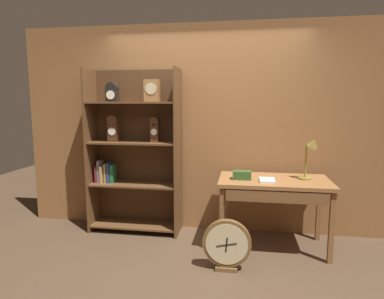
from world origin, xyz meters
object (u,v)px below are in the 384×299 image
toolbox_small (242,175)px  round_clock_large (227,245)px  bookshelf (133,151)px  open_repair_manual (267,180)px  desk_lamp (310,154)px  workbench (274,188)px

toolbox_small → round_clock_large: toolbox_small is taller
bookshelf → open_repair_manual: 1.69m
desk_lamp → toolbox_small: desk_lamp is taller
desk_lamp → round_clock_large: desk_lamp is taller
workbench → round_clock_large: 0.87m
bookshelf → desk_lamp: bearing=-6.6°
bookshelf → toolbox_small: 1.41m
round_clock_large → toolbox_small: bearing=76.5°
workbench → bookshelf: bearing=170.3°
workbench → desk_lamp: size_ratio=2.54×
bookshelf → round_clock_large: 1.69m
bookshelf → toolbox_small: bookshelf is taller
toolbox_small → open_repair_manual: size_ratio=0.91×
bookshelf → round_clock_large: (1.23, -0.87, -0.77)m
bookshelf → open_repair_manual: size_ratio=9.28×
toolbox_small → workbench: bearing=5.7°
workbench → toolbox_small: size_ratio=6.05×
bookshelf → workbench: size_ratio=1.69×
round_clock_large → bookshelf: bearing=144.7°
bookshelf → open_repair_manual: bookshelf is taller
bookshelf → toolbox_small: bearing=-13.6°
workbench → round_clock_large: size_ratio=2.35×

